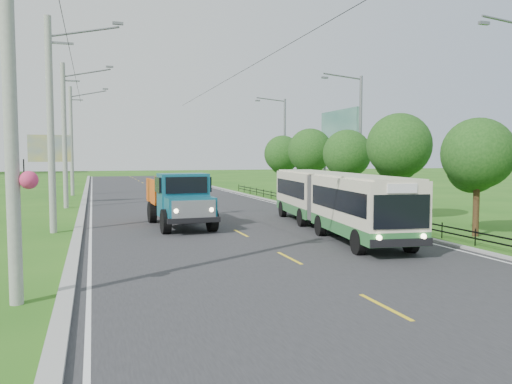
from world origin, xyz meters
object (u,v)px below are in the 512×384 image
tree_fourth (347,157)px  bus (333,197)px  pole_far (72,140)px  tree_third (398,149)px  pole_nearest (13,98)px  dump_truck (179,196)px  billboard_left (50,153)px  pole_near (51,124)px  pole_mid (65,135)px  planter_near (400,220)px  planter_far (286,197)px  tree_back (282,156)px  tree_fifth (310,153)px  tree_second (476,158)px  streetlight_mid (358,137)px  streetlight_far (283,143)px  planter_mid (330,206)px  billboard_right (339,135)px

tree_fourth → bus: (-5.47, -8.76, -1.95)m
pole_far → tree_third: bearing=-53.9°
pole_nearest → dump_truck: (5.93, 12.27, -3.38)m
tree_fourth → billboard_left: bearing=153.0°
tree_fourth → dump_truck: tree_fourth is taller
pole_near → pole_mid: bearing=90.0°
tree_third → billboard_left: tree_third is taller
planter_near → bus: bus is taller
planter_near → bus: 4.46m
planter_near → planter_far: size_ratio=1.00×
pole_nearest → tree_back: pole_nearest is taller
tree_fifth → tree_back: size_ratio=1.05×
bus → pole_far: bearing=122.3°
tree_second → tree_fifth: (0.00, 18.00, 0.33)m
pole_near → planter_far: size_ratio=14.93×
dump_truck → streetlight_mid: bearing=18.1°
tree_second → tree_fifth: size_ratio=0.91×
bus → tree_back: bearing=82.9°
pole_mid → billboard_left: (-1.24, 3.00, -1.23)m
streetlight_far → billboard_left: (-20.14, -4.00, -1.04)m
streetlight_mid → streetlight_far: bearing=90.0°
bus → pole_nearest: bearing=-138.8°
pole_near → pole_mid: 12.00m
pole_nearest → pole_mid: same height
tree_fourth → planter_mid: tree_fourth is taller
pole_far → tree_fifth: size_ratio=1.72×
pole_nearest → billboard_right: pole_nearest is taller
tree_second → dump_truck: tree_second is taller
tree_third → tree_back: 18.00m
pole_near → streetlight_mid: 19.56m
planter_mid → planter_far: (0.00, 8.00, 0.00)m
tree_third → planter_near: size_ratio=8.96×
pole_far → planter_mid: pole_far is taller
pole_nearest → planter_near: size_ratio=14.93×
tree_second → planter_near: 5.19m
planter_far → tree_third: bearing=-84.8°
pole_nearest → dump_truck: size_ratio=1.51×
tree_fifth → dump_truck: bearing=-138.2°
tree_back → bus: tree_back is taller
planter_mid → billboard_left: bearing=151.1°
tree_third → planter_mid: tree_third is taller
streetlight_far → planter_mid: 14.88m
pole_far → streetlight_mid: bearing=-45.1°
pole_near → planter_near: 17.79m
planter_far → pole_nearest: bearing=-124.0°
pole_nearest → streetlight_far: (18.88, 31.00, -0.03)m
pole_far → bus: 30.58m
billboard_right → dump_truck: size_ratio=1.10×
planter_near → planter_far: 16.00m
pole_mid → planter_mid: size_ratio=14.93×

